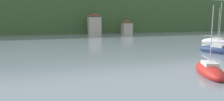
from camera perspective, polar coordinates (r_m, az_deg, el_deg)
The scene contains 6 objects.
wooded_hillside at distance 128.61m, azimuth -20.04°, elevation 8.64°, with size 352.00×62.95×34.67m.
shore_building_west at distance 90.08m, azimuth -4.98°, elevation 7.39°, with size 5.72×3.52×9.32m.
shore_building_westcentral at distance 95.60m, azimuth 4.22°, elevation 6.66°, with size 4.82×3.66×6.67m.
sailboat_mid_2 at distance 24.51m, azimuth 25.76°, elevation -5.05°, with size 5.59×7.42×7.77m.
sailboat_far_4 at distance 57.65m, azimuth 27.64°, elevation 2.11°, with size 4.60×8.65×9.61m.
sailboat_mid_7 at distance 41.37m, azimuth 27.81°, elevation 0.04°, with size 3.50×7.65×9.53m.
Camera 1 is at (-8.36, 18.93, 5.63)m, focal length 32.35 mm.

